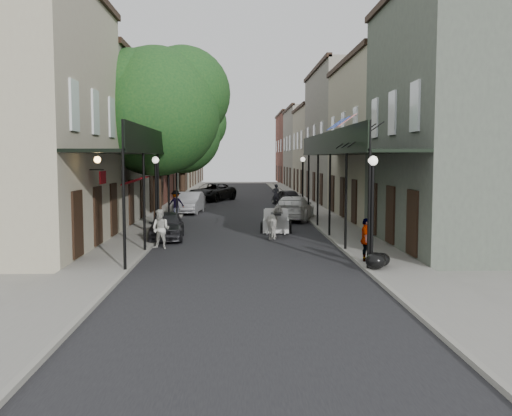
{
  "coord_description": "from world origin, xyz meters",
  "views": [
    {
      "loc": [
        -0.32,
        -20.49,
        3.75
      ],
      "look_at": [
        0.48,
        4.07,
        1.6
      ],
      "focal_mm": 40.0,
      "sensor_mm": 36.0,
      "label": 1
    }
  ],
  "objects": [
    {
      "name": "trash_bags",
      "position": [
        4.32,
        -2.03,
        0.38
      ],
      "size": [
        0.92,
        1.07,
        0.56
      ],
      "color": "black",
      "rests_on": "sidewalk_right"
    },
    {
      "name": "building_row_right",
      "position": [
        8.6,
        30.0,
        5.25
      ],
      "size": [
        5.0,
        80.0,
        10.5
      ],
      "primitive_type": "cube",
      "color": "gray",
      "rests_on": "ground"
    },
    {
      "name": "car_left_near",
      "position": [
        -3.6,
        5.76,
        0.66
      ],
      "size": [
        1.8,
        3.94,
        1.31
      ],
      "primitive_type": "imported",
      "rotation": [
        0.0,
        0.0,
        0.07
      ],
      "color": "black",
      "rests_on": "ground"
    },
    {
      "name": "car_right_near",
      "position": [
        3.08,
        13.85,
        0.73
      ],
      "size": [
        3.18,
        5.39,
        1.47
      ],
      "primitive_type": "imported",
      "rotation": [
        0.0,
        0.0,
        2.9
      ],
      "color": "white",
      "rests_on": "ground"
    },
    {
      "name": "ground",
      "position": [
        0.0,
        0.0,
        0.0
      ],
      "size": [
        140.0,
        140.0,
        0.0
      ],
      "primitive_type": "plane",
      "color": "gray",
      "rests_on": "ground"
    },
    {
      "name": "car_left_far",
      "position": [
        -2.6,
        29.71,
        0.78
      ],
      "size": [
        4.66,
        6.2,
        1.56
      ],
      "primitive_type": "imported",
      "rotation": [
        0.0,
        0.0,
        -0.42
      ],
      "color": "black",
      "rests_on": "ground"
    },
    {
      "name": "horse",
      "position": [
        1.48,
        6.0,
        0.75
      ],
      "size": [
        0.93,
        1.82,
        1.5
      ],
      "primitive_type": "imported",
      "rotation": [
        0.0,
        0.0,
        3.07
      ],
      "color": "silver",
      "rests_on": "ground"
    },
    {
      "name": "pedestrian_walking",
      "position": [
        -3.5,
        3.0,
        0.83
      ],
      "size": [
        0.97,
        0.87,
        1.65
      ],
      "primitive_type": "imported",
      "rotation": [
        0.0,
        0.0,
        -0.37
      ],
      "color": "#BAB9AF",
      "rests_on": "ground"
    },
    {
      "name": "pedestrian_sidewalk_right",
      "position": [
        4.2,
        -0.71,
        0.88
      ],
      "size": [
        0.52,
        0.94,
        1.52
      ],
      "primitive_type": "imported",
      "rotation": [
        0.0,
        0.0,
        1.4
      ],
      "color": "gray",
      "rests_on": "sidewalk_right"
    },
    {
      "name": "pedestrian_sidewalk_left",
      "position": [
        -4.2,
        15.28,
        0.93
      ],
      "size": [
        1.17,
        0.86,
        1.63
      ],
      "primitive_type": "imported",
      "rotation": [
        0.0,
        0.0,
        3.41
      ],
      "color": "gray",
      "rests_on": "sidewalk_left"
    },
    {
      "name": "gallery_left",
      "position": [
        -4.79,
        6.98,
        4.05
      ],
      "size": [
        2.2,
        18.05,
        4.88
      ],
      "color": "black",
      "rests_on": "sidewalk_left"
    },
    {
      "name": "tree_near",
      "position": [
        -4.2,
        10.18,
        6.49
      ],
      "size": [
        7.31,
        6.8,
        9.63
      ],
      "color": "#382619",
      "rests_on": "sidewalk_left"
    },
    {
      "name": "lamppost_right_near",
      "position": [
        4.1,
        -2.0,
        2.05
      ],
      "size": [
        0.32,
        0.32,
        3.71
      ],
      "color": "black",
      "rests_on": "sidewalk_right"
    },
    {
      "name": "sidewalk_left",
      "position": [
        -5.0,
        20.0,
        0.06
      ],
      "size": [
        2.2,
        90.0,
        0.12
      ],
      "primitive_type": "cube",
      "color": "gray",
      "rests_on": "ground"
    },
    {
      "name": "lamppost_right_far",
      "position": [
        4.1,
        18.0,
        2.05
      ],
      "size": [
        0.32,
        0.32,
        3.71
      ],
      "color": "black",
      "rests_on": "sidewalk_right"
    },
    {
      "name": "gallery_right",
      "position": [
        4.79,
        6.98,
        4.05
      ],
      "size": [
        2.2,
        18.05,
        4.88
      ],
      "color": "black",
      "rests_on": "sidewalk_right"
    },
    {
      "name": "building_row_left",
      "position": [
        -8.6,
        30.0,
        5.25
      ],
      "size": [
        5.0,
        80.0,
        10.5
      ],
      "primitive_type": "cube",
      "color": "#A7A185",
      "rests_on": "ground"
    },
    {
      "name": "sidewalk_right",
      "position": [
        5.0,
        20.0,
        0.06
      ],
      "size": [
        2.2,
        90.0,
        0.12
      ],
      "primitive_type": "cube",
      "color": "gray",
      "rests_on": "ground"
    },
    {
      "name": "road",
      "position": [
        0.0,
        20.0,
        0.01
      ],
      "size": [
        8.0,
        90.0,
        0.01
      ],
      "primitive_type": "cube",
      "color": "black",
      "rests_on": "ground"
    },
    {
      "name": "tree_far",
      "position": [
        -4.25,
        24.18,
        5.84
      ],
      "size": [
        6.45,
        6.0,
        8.61
      ],
      "color": "#382619",
      "rests_on": "sidewalk_left"
    },
    {
      "name": "carriage",
      "position": [
        1.64,
        8.33,
        0.97
      ],
      "size": [
        1.65,
        2.29,
        2.5
      ],
      "rotation": [
        0.0,
        0.0,
        -0.07
      ],
      "color": "black",
      "rests_on": "ground"
    },
    {
      "name": "car_left_mid",
      "position": [
        -3.6,
        18.32,
        0.72
      ],
      "size": [
        1.97,
        4.52,
        1.45
      ],
      "primitive_type": "imported",
      "rotation": [
        0.0,
        0.0,
        -0.1
      ],
      "color": "#95959A",
      "rests_on": "ground"
    },
    {
      "name": "car_right_far",
      "position": [
        3.6,
        24.91,
        0.64
      ],
      "size": [
        2.41,
        4.04,
        1.29
      ],
      "primitive_type": "imported",
      "rotation": [
        0.0,
        0.0,
        3.39
      ],
      "color": "black",
      "rests_on": "ground"
    },
    {
      "name": "lamppost_left",
      "position": [
        -4.1,
        6.0,
        2.05
      ],
      "size": [
        0.32,
        0.32,
        3.71
      ],
      "color": "black",
      "rests_on": "sidewalk_left"
    }
  ]
}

